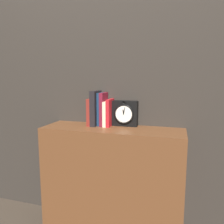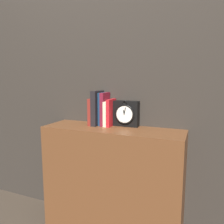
# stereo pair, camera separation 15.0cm
# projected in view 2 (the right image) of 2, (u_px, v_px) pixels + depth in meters

# --- Properties ---
(wall_back) EXTENTS (6.00, 0.05, 2.60)m
(wall_back) POSITION_uv_depth(u_px,v_px,m) (121.00, 57.00, 1.60)
(wall_back) COLOR #2D2823
(wall_back) RESTS_ON ground_plane
(bookshelf) EXTENTS (0.99, 0.30, 0.80)m
(bookshelf) POSITION_uv_depth(u_px,v_px,m) (112.00, 182.00, 1.58)
(bookshelf) COLOR brown
(bookshelf) RESTS_ON ground_plane
(clock) EXTENTS (0.18, 0.08, 0.19)m
(clock) POSITION_uv_depth(u_px,v_px,m) (126.00, 114.00, 1.57)
(clock) COLOR black
(clock) RESTS_ON bookshelf
(book_slot0_maroon) EXTENTS (0.03, 0.14, 0.20)m
(book_slot0_maroon) POSITION_uv_depth(u_px,v_px,m) (94.00, 111.00, 1.63)
(book_slot0_maroon) COLOR maroon
(book_slot0_maroon) RESTS_ON bookshelf
(book_slot1_black) EXTENTS (0.04, 0.15, 0.25)m
(book_slot1_black) POSITION_uv_depth(u_px,v_px,m) (97.00, 108.00, 1.61)
(book_slot1_black) COLOR black
(book_slot1_black) RESTS_ON bookshelf
(book_slot2_navy) EXTENTS (0.02, 0.11, 0.24)m
(book_slot2_navy) POSITION_uv_depth(u_px,v_px,m) (102.00, 109.00, 1.62)
(book_slot2_navy) COLOR #162D4B
(book_slot2_navy) RESTS_ON bookshelf
(book_slot3_maroon) EXTENTS (0.03, 0.13, 0.24)m
(book_slot3_maroon) POSITION_uv_depth(u_px,v_px,m) (105.00, 109.00, 1.60)
(book_slot3_maroon) COLOR maroon
(book_slot3_maroon) RESTS_ON bookshelf
(book_slot4_cream) EXTENTS (0.02, 0.14, 0.18)m
(book_slot4_cream) POSITION_uv_depth(u_px,v_px,m) (108.00, 113.00, 1.59)
(book_slot4_cream) COLOR beige
(book_slot4_cream) RESTS_ON bookshelf
(book_slot5_red) EXTENTS (0.02, 0.14, 0.20)m
(book_slot5_red) POSITION_uv_depth(u_px,v_px,m) (111.00, 113.00, 1.58)
(book_slot5_red) COLOR #B41920
(book_slot5_red) RESTS_ON bookshelf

